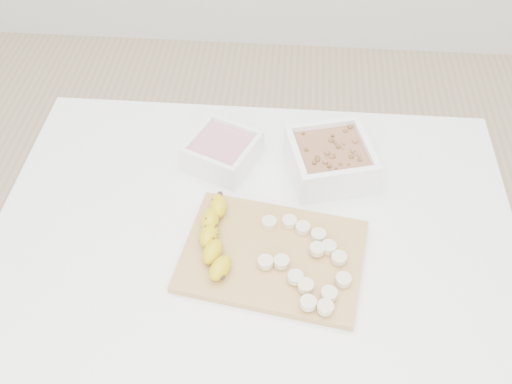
# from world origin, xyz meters

# --- Properties ---
(table) EXTENTS (1.00, 0.70, 0.75)m
(table) POSITION_xyz_m (0.00, 0.00, 0.65)
(table) COLOR white
(table) RESTS_ON ground
(bowl_yogurt) EXTENTS (0.17, 0.17, 0.06)m
(bowl_yogurt) POSITION_xyz_m (-0.08, 0.17, 0.78)
(bowl_yogurt) COLOR white
(bowl_yogurt) RESTS_ON table
(bowl_granola) EXTENTS (0.20, 0.20, 0.07)m
(bowl_granola) POSITION_xyz_m (0.14, 0.15, 0.79)
(bowl_granola) COLOR white
(bowl_granola) RESTS_ON table
(cutting_board) EXTENTS (0.35, 0.28, 0.01)m
(cutting_board) POSITION_xyz_m (0.04, -0.08, 0.76)
(cutting_board) COLOR tan
(cutting_board) RESTS_ON table
(banana) EXTENTS (0.06, 0.19, 0.03)m
(banana) POSITION_xyz_m (-0.07, -0.06, 0.78)
(banana) COLOR gold
(banana) RESTS_ON cutting_board
(banana_slices) EXTENTS (0.16, 0.21, 0.02)m
(banana_slices) POSITION_xyz_m (0.10, -0.10, 0.77)
(banana_slices) COLOR beige
(banana_slices) RESTS_ON cutting_board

